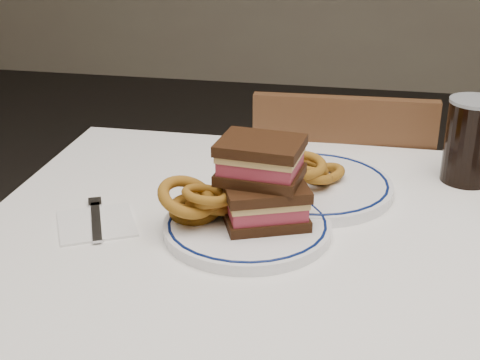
% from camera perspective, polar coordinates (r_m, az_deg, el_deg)
% --- Properties ---
extents(dining_table, '(1.27, 0.87, 0.75)m').
position_cam_1_polar(dining_table, '(1.11, 10.15, -10.04)').
color(dining_table, white).
rests_on(dining_table, floor).
extents(chair_far, '(0.41, 0.41, 0.85)m').
position_cam_1_polar(chair_far, '(1.68, 8.23, -4.65)').
color(chair_far, '#482517').
rests_on(chair_far, floor).
extents(main_plate, '(0.27, 0.27, 0.02)m').
position_cam_1_polar(main_plate, '(1.07, 0.62, -3.97)').
color(main_plate, white).
rests_on(main_plate, dining_table).
extents(reuben_sandwich, '(0.16, 0.14, 0.13)m').
position_cam_1_polar(reuben_sandwich, '(1.05, 1.96, -0.14)').
color(reuben_sandwich, black).
rests_on(reuben_sandwich, main_plate).
extents(onion_rings_main, '(0.13, 0.13, 0.09)m').
position_cam_1_polar(onion_rings_main, '(1.06, -3.44, -1.85)').
color(onion_rings_main, '#69340E').
rests_on(onion_rings_main, main_plate).
extents(ketchup_ramekin, '(0.05, 0.05, 0.03)m').
position_cam_1_polar(ketchup_ramekin, '(1.15, -0.63, -0.63)').
color(ketchup_ramekin, white).
rests_on(ketchup_ramekin, main_plate).
extents(beer_mug, '(0.14, 0.10, 0.16)m').
position_cam_1_polar(beer_mug, '(1.30, 19.24, 3.21)').
color(beer_mug, black).
rests_on(beer_mug, dining_table).
extents(far_plate, '(0.29, 0.29, 0.02)m').
position_cam_1_polar(far_plate, '(1.21, 6.18, -0.47)').
color(far_plate, white).
rests_on(far_plate, dining_table).
extents(onion_rings_far, '(0.12, 0.13, 0.07)m').
position_cam_1_polar(onion_rings_far, '(1.20, 5.92, 0.89)').
color(onion_rings_far, '#69340E').
rests_on(onion_rings_far, far_plate).
extents(napkin_fork, '(0.16, 0.17, 0.01)m').
position_cam_1_polar(napkin_fork, '(1.12, -12.16, -3.56)').
color(napkin_fork, white).
rests_on(napkin_fork, dining_table).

